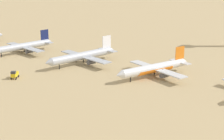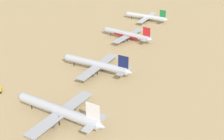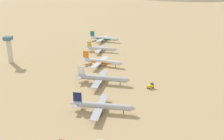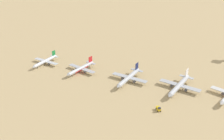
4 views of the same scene
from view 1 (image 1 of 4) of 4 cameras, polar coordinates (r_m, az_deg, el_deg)
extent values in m
plane|color=tan|center=(191.84, -5.12, 1.17)|extent=(1800.00, 1800.00, 0.00)
cone|color=#B2B7C1|center=(266.75, -17.76, 5.56)|extent=(3.01, 3.52, 3.22)
cylinder|color=#B2B7C1|center=(219.29, -14.48, 3.78)|extent=(37.52, 4.92, 3.95)
cone|color=#B2B7C1|center=(229.89, -10.17, 4.59)|extent=(3.00, 3.63, 3.56)
cube|color=#141E51|center=(226.96, -11.00, 5.60)|extent=(5.73, 0.51, 7.28)
cube|color=#A4A8B2|center=(228.09, -10.81, 4.57)|extent=(3.65, 12.56, 0.37)
cube|color=#A4A8B2|center=(220.20, -14.12, 3.67)|extent=(6.11, 35.48, 0.47)
cylinder|color=#4C4C54|center=(214.86, -13.42, 3.03)|extent=(4.43, 2.50, 2.39)
cylinder|color=#4C4C54|center=(225.37, -15.10, 3.51)|extent=(4.43, 2.50, 2.39)
cylinder|color=black|center=(213.16, -17.71, 2.52)|extent=(0.46, 0.46, 3.97)
cylinder|color=black|center=(218.81, -13.49, 3.18)|extent=(0.46, 0.46, 3.97)
cylinder|color=black|center=(223.35, -14.22, 3.39)|extent=(0.46, 0.46, 3.97)
cylinder|color=#B2B7C1|center=(188.25, -4.86, 2.34)|extent=(39.99, 6.99, 4.20)
cone|color=#B2B7C1|center=(176.33, -10.43, 1.18)|extent=(3.82, 4.35, 4.12)
cone|color=#B2B7C1|center=(201.66, -0.03, 3.33)|extent=(3.35, 3.99, 3.78)
cube|color=white|center=(198.02, -0.88, 4.54)|extent=(6.09, 0.81, 7.74)
cube|color=#A4A8B2|center=(199.40, -0.73, 3.30)|extent=(4.46, 13.48, 0.40)
cube|color=#A4A8B2|center=(189.41, -4.46, 2.21)|extent=(8.16, 37.88, 0.50)
cylinder|color=#4C4C54|center=(184.21, -3.39, 1.34)|extent=(4.81, 2.86, 2.54)
cylinder|color=#4C4C54|center=(194.39, -5.86, 2.07)|extent=(4.81, 2.86, 2.54)
cylinder|color=black|center=(180.38, -8.64, 0.77)|extent=(0.49, 0.49, 4.22)
cylinder|color=black|center=(188.33, -3.64, 1.58)|extent=(0.49, 0.49, 4.22)
cylinder|color=black|center=(192.71, -4.72, 1.89)|extent=(0.49, 0.49, 4.22)
cylinder|color=silver|center=(166.35, 6.97, 0.35)|extent=(37.76, 11.62, 3.98)
cone|color=silver|center=(153.95, 1.22, -0.83)|extent=(4.08, 4.51, 3.90)
cone|color=silver|center=(180.11, 11.83, 1.34)|extent=(3.61, 4.11, 3.59)
cube|color=orange|center=(176.34, 11.06, 2.63)|extent=(5.72, 1.54, 7.34)
cube|color=silver|center=(177.80, 11.13, 1.32)|extent=(5.86, 13.00, 0.38)
cube|color=silver|center=(167.56, 7.36, 0.20)|extent=(12.42, 35.97, 0.47)
cylinder|color=#4C4C54|center=(162.99, 8.59, -0.83)|extent=(4.80, 3.26, 2.41)
cylinder|color=#4C4C54|center=(171.95, 5.74, 0.17)|extent=(4.80, 3.26, 2.41)
cylinder|color=black|center=(158.22, 3.03, -1.29)|extent=(0.46, 0.46, 4.01)
cylinder|color=black|center=(166.79, 8.23, -0.52)|extent=(0.46, 0.46, 4.01)
cylinder|color=black|center=(170.65, 6.99, -0.09)|extent=(0.46, 0.46, 4.01)
cylinder|color=orange|center=(166.43, 6.96, 0.25)|extent=(21.14, 8.15, 3.99)
cube|color=yellow|center=(169.80, -15.67, -0.68)|extent=(5.42, 5.17, 1.70)
cube|color=#333338|center=(167.87, -15.88, -0.39)|extent=(2.72, 2.74, 1.10)
cylinder|color=black|center=(168.05, -15.46, -1.34)|extent=(1.06, 0.99, 1.10)
cylinder|color=black|center=(168.76, -16.21, -1.33)|extent=(1.06, 0.99, 1.10)
cylinder|color=black|center=(171.65, -15.08, -0.95)|extent=(1.06, 0.99, 1.10)
cylinder|color=black|center=(172.34, -15.81, -0.93)|extent=(1.06, 0.99, 1.10)
camera|label=2|loc=(199.94, 31.55, 22.32)|focal=51.73mm
camera|label=3|loc=(346.43, -34.38, 19.91)|focal=42.78mm
camera|label=4|loc=(148.89, -106.03, 28.36)|focal=45.47mm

